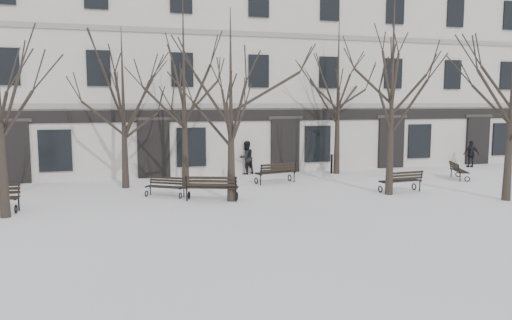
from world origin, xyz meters
name	(u,v)px	position (x,y,z in m)	size (l,w,h in m)	color
ground	(269,204)	(0.00, 0.00, 0.00)	(100.00, 100.00, 0.00)	white
building	(203,73)	(0.00, 12.96, 5.52)	(40.40, 10.20, 11.40)	beige
tree_1	(231,82)	(-1.19, 1.04, 4.54)	(5.08, 5.08, 7.26)	black
tree_2	(393,68)	(5.37, 0.51, 5.17)	(5.79, 5.79, 8.27)	black
tree_4	(123,88)	(-4.99, 5.26, 4.39)	(4.91, 4.91, 7.02)	black
tree_5	(184,69)	(-2.44, 4.43, 5.22)	(5.84, 5.84, 8.35)	black
tree_6	(338,74)	(5.94, 6.64, 5.23)	(5.86, 5.86, 8.37)	black
bench_1	(212,187)	(-1.91, 1.24, 0.55)	(2.10, 1.37, 1.01)	black
bench_2	(401,180)	(6.14, 0.81, 0.50)	(1.88, 0.82, 0.92)	black
bench_3	(166,186)	(-3.52, 2.63, 0.43)	(1.61, 1.34, 0.80)	black
bench_4	(276,172)	(1.83, 4.53, 0.54)	(2.05, 1.12, 0.99)	black
bench_5	(458,170)	(10.85, 3.17, 0.45)	(1.20, 1.74, 0.84)	black
bollard_a	(233,166)	(0.28, 6.76, 0.62)	(0.15, 0.15, 1.15)	black
bollard_b	(332,163)	(5.69, 6.71, 0.56)	(0.13, 0.13, 1.05)	black
pedestrian_b	(246,174)	(1.28, 7.80, 0.00)	(0.85, 0.66, 1.75)	black
pedestrian_c	(470,167)	(14.60, 6.76, 0.00)	(0.92, 0.38, 1.57)	black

